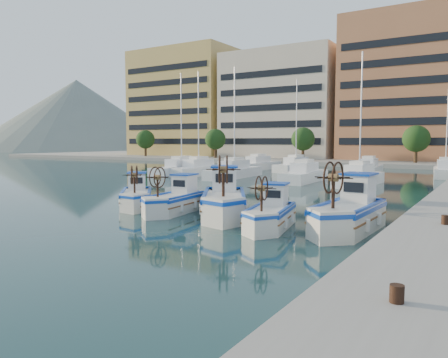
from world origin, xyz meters
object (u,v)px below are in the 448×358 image
fishing_boat_b (176,199)px  fishing_boat_a (136,195)px  fishing_boat_d (271,213)px  fishing_boat_c (224,199)px  fishing_boat_e (350,211)px

fishing_boat_b → fishing_boat_a: bearing=166.8°
fishing_boat_d → fishing_boat_a: bearing=159.4°
fishing_boat_c → fishing_boat_d: size_ratio=1.31×
fishing_boat_a → fishing_boat_d: size_ratio=1.00×
fishing_boat_a → fishing_boat_e: bearing=-41.3°
fishing_boat_c → fishing_boat_a: bearing=149.1°
fishing_boat_b → fishing_boat_d: fishing_boat_b is taller
fishing_boat_c → fishing_boat_e: bearing=-33.1°
fishing_boat_d → fishing_boat_e: fishing_boat_e is taller
fishing_boat_c → fishing_boat_b: bearing=155.6°
fishing_boat_c → fishing_boat_d: bearing=-53.8°
fishing_boat_d → fishing_boat_e: 3.39m
fishing_boat_b → fishing_boat_c: fishing_boat_c is taller
fishing_boat_a → fishing_boat_b: bearing=-46.1°
fishing_boat_d → fishing_boat_c: bearing=145.1°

